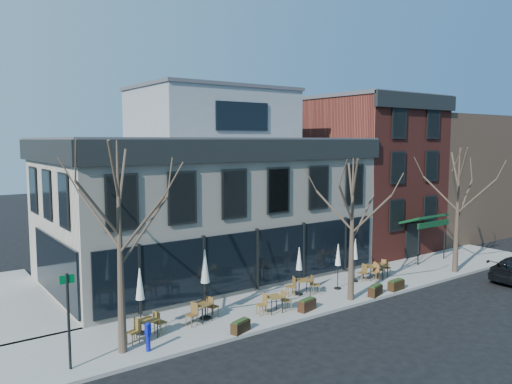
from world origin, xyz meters
TOP-DOWN VIEW (x-y plane):
  - ground at (0.00, 0.00)m, footprint 120.00×120.00m
  - sidewalk_front at (3.25, -2.15)m, footprint 33.50×4.70m
  - sidewalk_side at (-11.25, 6.00)m, footprint 4.50×12.00m
  - corner_building at (0.07, 5.07)m, footprint 18.39×10.39m
  - red_brick_building at (13.00, 4.98)m, footprint 8.20×11.78m
  - bg_building at (23.00, 6.00)m, footprint 12.00×12.00m
  - tree_corner at (-8.49, -3.20)m, footprint 3.93×3.98m
  - tree_mid at (3.01, -3.90)m, footprint 3.50×3.55m
  - tree_right at (12.01, -3.90)m, footprint 3.72×3.77m
  - sign_pole at (-10.50, -3.50)m, footprint 0.50×0.10m
  - call_box at (-7.70, -3.71)m, footprint 0.24×0.23m
  - cafe_set_0 at (-7.24, -2.55)m, footprint 1.87×0.91m
  - cafe_set_1 at (-4.49, -2.19)m, footprint 1.89×0.99m
  - cafe_set_2 at (-1.25, -3.13)m, footprint 1.84×0.82m
  - cafe_set_3 at (1.60, -1.91)m, footprint 1.84×1.16m
  - cafe_set_4 at (6.63, -2.00)m, footprint 1.80×0.77m
  - cafe_set_5 at (7.24, -2.21)m, footprint 1.93×0.90m
  - umbrella_0 at (-7.25, -1.95)m, footprint 0.44×0.44m
  - umbrella_1 at (-4.22, -1.98)m, footprint 0.50×0.50m
  - umbrella_2 at (1.42, -1.79)m, footprint 0.40×0.40m
  - umbrella_3 at (3.76, -2.23)m, footprint 0.39×0.39m
  - umbrella_4 at (5.52, -1.81)m, footprint 0.39×0.39m
  - planter_0 at (-3.83, -4.20)m, footprint 0.99×0.64m
  - planter_1 at (0.17, -3.82)m, footprint 1.05×0.60m
  - planter_2 at (4.48, -4.20)m, footprint 1.05×0.66m
  - planter_3 at (6.13, -4.20)m, footprint 1.02×0.48m

SIDE VIEW (x-z plane):
  - ground at x=0.00m, z-range 0.00..0.00m
  - sidewalk_front at x=3.25m, z-range 0.00..0.15m
  - sidewalk_side at x=-11.25m, z-range 0.00..0.15m
  - planter_0 at x=-3.83m, z-range 0.15..0.66m
  - planter_2 at x=4.48m, z-range 0.15..0.70m
  - planter_1 at x=0.17m, z-range 0.15..0.70m
  - planter_3 at x=6.13m, z-range 0.15..0.71m
  - cafe_set_4 at x=6.63m, z-range 0.16..1.10m
  - cafe_set_2 at x=-1.25m, z-range 0.16..1.11m
  - cafe_set_3 at x=1.60m, z-range 0.16..1.12m
  - cafe_set_0 at x=-7.24m, z-range 0.16..1.12m
  - cafe_set_1 at x=-4.49m, z-range 0.16..1.13m
  - cafe_set_5 at x=7.24m, z-range 0.16..1.15m
  - call_box at x=-7.70m, z-range 0.18..1.34m
  - umbrella_4 at x=5.52m, z-range 0.65..3.09m
  - umbrella_3 at x=3.76m, z-range 0.65..3.09m
  - umbrella_2 at x=1.42m, z-range 0.66..3.14m
  - sign_pole at x=-10.50m, z-range 0.37..3.77m
  - umbrella_0 at x=-7.25m, z-range 0.72..3.48m
  - umbrella_1 at x=-4.22m, z-range 0.79..3.92m
  - tree_mid at x=3.01m, z-range 0.27..7.31m
  - tree_right at x=12.01m, z-range 0.28..7.76m
  - tree_corner at x=-8.49m, z-range 0.29..8.21m
  - corner_building at x=0.07m, z-range -0.83..10.27m
  - bg_building at x=23.00m, z-range 0.00..10.00m
  - red_brick_building at x=13.00m, z-range 0.05..11.22m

